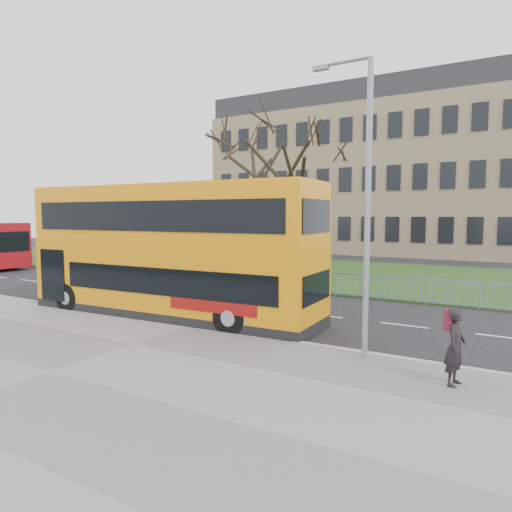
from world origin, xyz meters
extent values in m
plane|color=black|center=(0.00, 0.00, 0.00)|extent=(120.00, 120.00, 0.00)
cube|color=slate|center=(0.00, -6.75, 0.06)|extent=(80.00, 10.50, 0.12)
cube|color=#939396|center=(0.00, -1.55, 0.07)|extent=(80.00, 0.20, 0.14)
cube|color=#213A15|center=(0.00, 14.30, 0.04)|extent=(80.00, 15.40, 0.08)
cube|color=#8F765A|center=(-5.00, 35.00, 7.00)|extent=(30.00, 15.00, 14.00)
cube|color=orange|center=(-1.74, -0.50, 1.45)|extent=(11.46, 3.14, 2.11)
cube|color=orange|center=(-1.74, -0.50, 2.69)|extent=(11.46, 3.14, 0.36)
cube|color=orange|center=(-1.74, -0.50, 3.81)|extent=(11.40, 3.08, 1.89)
cube|color=black|center=(-1.04, -1.84, 1.53)|extent=(8.76, 0.38, 0.92)
cube|color=black|center=(-1.69, -1.84, 3.72)|extent=(10.45, 0.44, 1.03)
cylinder|color=black|center=(-5.75, -1.88, 0.56)|extent=(1.14, 0.35, 1.13)
cylinder|color=black|center=(1.60, -1.60, 0.56)|extent=(1.14, 0.35, 1.13)
imported|color=black|center=(8.23, -2.89, 0.96)|extent=(0.49, 0.67, 1.68)
cylinder|color=gray|center=(6.00, -2.00, 3.84)|extent=(0.15, 0.15, 7.44)
cylinder|color=gray|center=(5.35, -1.99, 7.56)|extent=(1.30, 0.11, 0.09)
cube|color=gray|center=(4.70, -1.98, 7.51)|extent=(0.42, 0.17, 0.11)
camera|label=1|loc=(9.37, -13.24, 3.76)|focal=32.00mm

